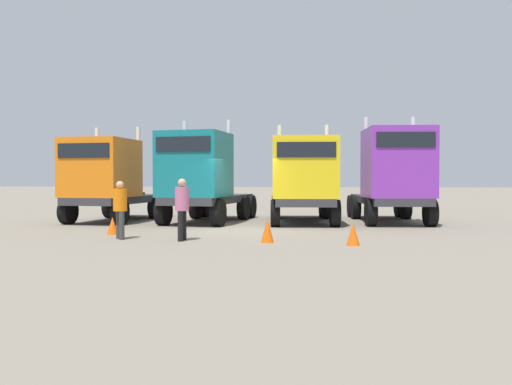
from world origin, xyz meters
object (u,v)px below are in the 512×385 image
Objects in this scene: traffic_cone_near at (113,226)px; semi_truck_purple at (394,175)px; traffic_cone_mid at (353,234)px; visitor_in_hivis at (120,206)px; semi_truck_yellow at (304,180)px; semi_truck_orange at (108,179)px; visitor_with_camera at (182,205)px; traffic_cone_far at (267,230)px; semi_truck_teal at (200,177)px.

semi_truck_purple is at bearing 29.53° from traffic_cone_near.
traffic_cone_mid is (-1.91, -7.04, -1.64)m from semi_truck_purple.
semi_truck_yellow is at bearing 10.36° from visitor_in_hivis.
semi_truck_yellow is (7.97, 0.23, -0.07)m from semi_truck_orange.
semi_truck_purple is 9.46m from visitor_with_camera.
semi_truck_orange is 5.21m from traffic_cone_near.
traffic_cone_far is (4.37, -0.22, -0.65)m from visitor_in_hivis.
visitor_in_hivis is at bearing -57.78° from traffic_cone_near.
semi_truck_orange is 0.96× the size of semi_truck_purple.
visitor_with_camera is at bearing 174.93° from traffic_cone_mid.
semi_truck_orange reaches higher than semi_truck_yellow.
semi_truck_yellow is 6.87m from visitor_with_camera.
semi_truck_purple reaches higher than visitor_with_camera.
semi_truck_purple is at bearing 98.11° from semi_truck_orange.
semi_truck_teal is 7.63m from semi_truck_purple.
semi_truck_orange is 0.98× the size of semi_truck_teal.
visitor_with_camera is (1.91, -0.13, 0.04)m from visitor_in_hivis.
traffic_cone_mid reaches higher than traffic_cone_near.
traffic_cone_mid is (6.70, -0.56, -0.69)m from visitor_in_hivis.
traffic_cone_near is at bearing 164.68° from traffic_cone_far.
visitor_with_camera reaches higher than traffic_cone_near.
semi_truck_yellow is 7.84m from visitor_in_hivis.
semi_truck_teal is at bearing 67.93° from traffic_cone_near.
semi_truck_teal is 5.82m from visitor_with_camera.
semi_truck_teal reaches higher than traffic_cone_mid.
semi_truck_purple is at bearing 74.84° from traffic_cone_mid.
semi_truck_purple is at bearing 103.52° from semi_truck_teal.
visitor_with_camera is (-6.70, -6.61, -0.91)m from semi_truck_purple.
visitor_in_hivis is 1.57m from traffic_cone_near.
semi_truck_yellow is at bearing 101.61° from semi_truck_teal.
traffic_cone_near is at bearing 157.00° from visitor_with_camera.
semi_truck_orange reaches higher than traffic_cone_near.
semi_truck_purple is at bearing 93.65° from semi_truck_yellow.
semi_truck_yellow is 1.04× the size of semi_truck_purple.
traffic_cone_near is (2.13, -4.51, -1.51)m from semi_truck_orange.
semi_truck_purple is 10.34× the size of traffic_cone_mid.
traffic_cone_far is (2.47, -0.09, -0.69)m from visitor_with_camera.
visitor_in_hivis reaches higher than traffic_cone_far.
traffic_cone_mid is at bearing 49.43° from semi_truck_teal.
semi_truck_teal is 3.56× the size of visitor_in_hivis.
semi_truck_teal is at bearing 40.56° from visitor_in_hivis.
semi_truck_teal reaches higher than semi_truck_orange.
visitor_with_camera is at bearing -33.21° from semi_truck_yellow.
visitor_in_hivis is (-8.61, -6.48, -0.96)m from semi_truck_purple.
semi_truck_yellow is at bearing 83.30° from traffic_cone_far.
traffic_cone_mid is (7.45, -1.74, 0.02)m from traffic_cone_near.
semi_truck_teal is (3.91, -0.12, 0.07)m from semi_truck_orange.
semi_truck_yellow is at bearing 95.83° from semi_truck_orange.
visitor_with_camera is 2.56m from traffic_cone_far.
visitor_with_camera is (4.78, -5.82, -0.75)m from semi_truck_orange.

